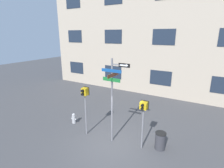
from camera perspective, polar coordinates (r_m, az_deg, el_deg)
ground_plane at (r=9.33m, az=0.11°, el=-19.38°), size 60.00×60.00×0.00m
building_facade at (r=15.77m, az=17.36°, el=20.77°), size 24.00×0.64×13.82m
street_sign_pole at (r=8.45m, az=0.39°, el=-3.04°), size 1.45×0.98×4.33m
pedestrian_signal_left at (r=9.37m, az=-8.80°, el=-4.61°), size 0.36×0.40×2.74m
pedestrian_signal_right at (r=8.30m, az=10.20°, el=-9.03°), size 0.39×0.40×2.45m
fire_hydrant at (r=11.43m, az=-12.36°, el=-10.88°), size 0.39×0.23×0.65m
trash_bin at (r=9.17m, az=15.47°, el=-17.42°), size 0.52×0.52×0.87m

